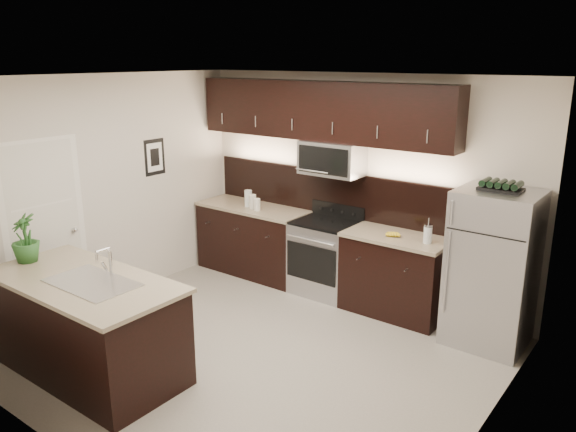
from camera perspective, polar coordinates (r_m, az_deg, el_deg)
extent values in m
plane|color=gray|center=(5.85, -3.55, -13.58)|extent=(4.50, 4.50, 0.00)
cube|color=beige|center=(6.91, 7.08, 3.00)|extent=(4.50, 0.02, 2.70)
cube|color=beige|center=(4.11, -22.40, -7.20)|extent=(4.50, 0.02, 2.70)
cube|color=beige|center=(6.96, -18.02, 2.43)|extent=(0.02, 4.00, 2.70)
cube|color=beige|center=(4.28, 19.84, -6.00)|extent=(0.02, 4.00, 2.70)
cube|color=white|center=(5.10, -4.08, 13.86)|extent=(4.50, 4.00, 0.02)
cube|color=silver|center=(6.62, -23.28, -1.83)|extent=(0.04, 0.80, 2.02)
sphere|color=silver|center=(6.75, -20.82, -1.32)|extent=(0.06, 0.06, 0.06)
cube|color=black|center=(7.33, -13.38, 5.83)|extent=(0.01, 0.32, 0.46)
cube|color=white|center=(7.33, -13.37, 5.83)|extent=(0.00, 0.24, 0.36)
cube|color=black|center=(7.69, -3.48, -2.52)|extent=(1.57, 0.62, 0.90)
cube|color=black|center=(6.60, 10.82, -5.99)|extent=(1.16, 0.62, 0.90)
cube|color=#B2B2B7|center=(7.03, 3.80, -4.33)|extent=(0.76, 0.62, 0.90)
cube|color=black|center=(6.89, 3.87, -0.69)|extent=(0.76, 0.60, 0.03)
cube|color=beige|center=(7.56, -3.54, 0.86)|extent=(1.59, 0.65, 0.04)
cube|color=beige|center=(6.44, 11.04, -2.11)|extent=(1.18, 0.65, 0.04)
cube|color=black|center=(7.16, 3.84, 2.47)|extent=(3.49, 0.02, 0.56)
cube|color=#B2B2B7|center=(6.80, 4.50, 5.87)|extent=(0.76, 0.40, 0.40)
cube|color=black|center=(6.86, 3.30, 10.63)|extent=(3.49, 0.33, 0.70)
cube|color=black|center=(5.63, -19.71, -10.67)|extent=(1.90, 0.90, 0.90)
cube|color=beige|center=(5.44, -20.17, -6.22)|extent=(1.96, 0.96, 0.04)
cube|color=silver|center=(5.31, -19.30, -6.37)|extent=(0.84, 0.50, 0.01)
cylinder|color=silver|center=(5.38, -17.57, -4.63)|extent=(0.03, 0.03, 0.24)
cylinder|color=silver|center=(5.30, -18.31, -3.30)|extent=(0.02, 0.14, 0.02)
cylinder|color=silver|center=(5.27, -18.88, -4.01)|extent=(0.02, 0.02, 0.10)
cube|color=#B2B2B7|center=(6.06, 20.03, -5.06)|extent=(0.78, 0.71, 1.62)
cube|color=black|center=(5.83, 20.80, 2.57)|extent=(0.40, 0.25, 0.03)
cylinder|color=black|center=(5.86, 19.42, 3.25)|extent=(0.07, 0.23, 0.07)
cylinder|color=black|center=(5.84, 20.13, 3.14)|extent=(0.07, 0.23, 0.07)
cylinder|color=black|center=(5.82, 20.84, 3.03)|extent=(0.07, 0.23, 0.07)
cylinder|color=black|center=(5.80, 21.56, 2.91)|extent=(0.07, 0.23, 0.07)
cylinder|color=black|center=(5.78, 22.29, 2.80)|extent=(0.07, 0.23, 0.07)
imported|color=#285A24|center=(6.02, -25.15, -2.05)|extent=(0.29, 0.29, 0.48)
cylinder|color=silver|center=(7.52, -4.05, 1.80)|extent=(0.10, 0.10, 0.22)
cylinder|color=silver|center=(7.42, -3.61, 1.47)|extent=(0.09, 0.09, 0.19)
cylinder|color=silver|center=(7.32, -3.16, 1.17)|extent=(0.08, 0.08, 0.16)
cylinder|color=silver|center=(6.22, 14.00, -1.87)|extent=(0.09, 0.09, 0.18)
cylinder|color=silver|center=(6.19, 14.07, -0.99)|extent=(0.09, 0.09, 0.02)
cylinder|color=silver|center=(6.17, 14.09, -0.59)|extent=(0.01, 0.01, 0.07)
ellipsoid|color=gold|center=(6.38, 10.20, -1.78)|extent=(0.21, 0.19, 0.05)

